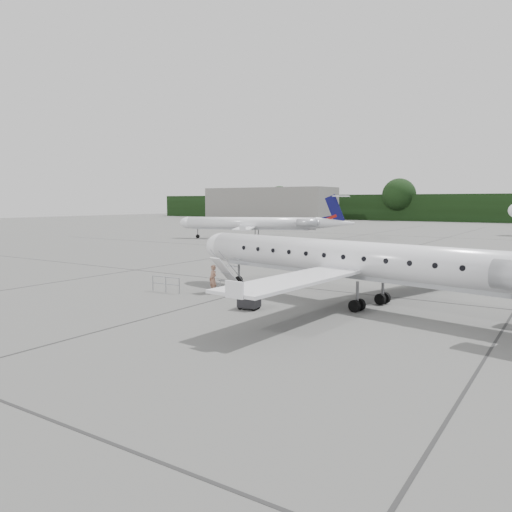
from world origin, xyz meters
The scene contains 8 objects.
ground centered at (0.00, 0.00, 0.00)m, with size 320.00×320.00×0.00m, color #5C5C5A.
terminal_building centered at (-70.00, 110.00, 5.00)m, with size 40.00×14.00×10.00m, color slate.
main_regional_jet centered at (0.53, 3.85, 3.62)m, with size 28.22×20.32×7.24m, color silver, non-canonical shape.
airstair centered at (-8.13, 3.44, 1.13)m, with size 0.85×2.10×2.27m, color silver, non-canonical shape.
passenger centered at (-8.37, 2.26, 0.92)m, with size 0.67×0.44×1.83m, color #895E4B.
safety_railing centered at (-11.18, 0.94, 0.50)m, with size 2.20×0.08×1.00m, color gray, non-canonical shape.
baggage_cart centered at (-3.86, -0.33, 0.46)m, with size 1.07×0.87×0.93m, color black, non-canonical shape.
bg_regional_left centered at (-31.93, 42.06, 3.40)m, with size 25.90×18.65×6.79m, color silver, non-canonical shape.
Camera 1 is at (10.97, -22.46, 5.84)m, focal length 35.00 mm.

